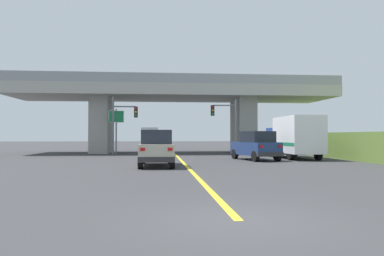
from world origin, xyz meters
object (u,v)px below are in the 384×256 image
at_px(box_truck, 294,137).
at_px(semi_truck_distant, 150,137).
at_px(traffic_signal_nearside, 227,119).
at_px(suv_crossing, 256,146).
at_px(suv_lead, 157,148).
at_px(traffic_signal_farside, 122,120).
at_px(highway_sign, 116,121).

distance_m(box_truck, semi_truck_distant, 30.13).
bearing_deg(traffic_signal_nearside, suv_crossing, -86.52).
bearing_deg(semi_truck_distant, suv_lead, -88.22).
height_order(traffic_signal_nearside, semi_truck_distant, traffic_signal_nearside).
bearing_deg(traffic_signal_farside, traffic_signal_nearside, 3.13).
relative_size(suv_crossing, traffic_signal_nearside, 0.92).
relative_size(suv_lead, suv_crossing, 1.01).
bearing_deg(suv_lead, suv_crossing, 33.86).
bearing_deg(highway_sign, traffic_signal_nearside, -7.20).
height_order(suv_lead, traffic_signal_farside, traffic_signal_farside).
distance_m(suv_crossing, highway_sign, 14.49).
relative_size(suv_crossing, highway_sign, 1.10).
height_order(highway_sign, semi_truck_distant, highway_sign).
height_order(suv_crossing, semi_truck_distant, semi_truck_distant).
distance_m(suv_crossing, semi_truck_distant, 30.51).
relative_size(suv_lead, traffic_signal_nearside, 0.93).
xyz_separation_m(suv_lead, highway_sign, (-3.79, 14.19, 2.04)).
distance_m(traffic_signal_nearside, highway_sign, 10.30).
bearing_deg(suv_crossing, semi_truck_distant, 92.43).
relative_size(suv_lead, traffic_signal_farside, 0.91).
distance_m(traffic_signal_nearside, traffic_signal_farside, 9.57).
distance_m(box_truck, highway_sign, 16.27).
bearing_deg(traffic_signal_farside, box_truck, -24.78).
xyz_separation_m(suv_lead, box_truck, (10.30, 6.18, 0.62)).
distance_m(suv_crossing, box_truck, 3.76).
xyz_separation_m(box_truck, semi_truck_distant, (-11.36, 27.91, -0.10)).
bearing_deg(semi_truck_distant, suv_crossing, -74.82).
xyz_separation_m(suv_crossing, box_truck, (3.37, 1.53, 0.62)).
distance_m(suv_lead, suv_crossing, 8.34).
height_order(suv_crossing, traffic_signal_farside, traffic_signal_farside).
distance_m(highway_sign, semi_truck_distant, 20.14).
xyz_separation_m(suv_crossing, semi_truck_distant, (-7.99, 29.44, 0.52)).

